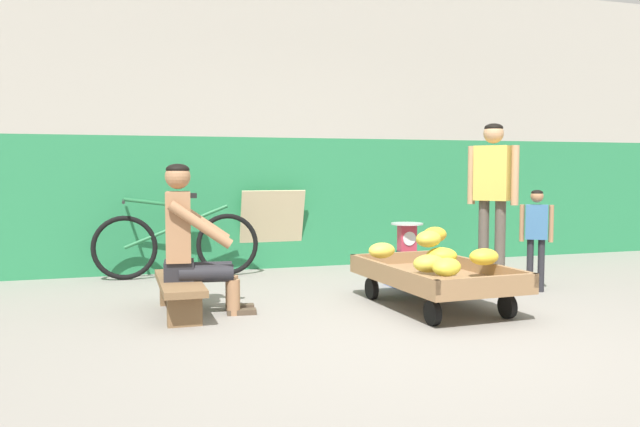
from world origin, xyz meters
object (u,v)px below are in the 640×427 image
at_px(bicycle_near_left, 177,243).
at_px(vendor_seated, 191,240).
at_px(customer_child, 536,229).
at_px(weighing_scale, 407,238).
at_px(plastic_crate, 407,270).
at_px(banana_cart, 435,278).
at_px(shopping_bag, 459,278).
at_px(customer_adult, 493,184).
at_px(low_bench, 179,288).
at_px(sign_board, 272,230).

bearing_deg(bicycle_near_left, vendor_seated, -92.33).
bearing_deg(bicycle_near_left, customer_child, -30.71).
bearing_deg(weighing_scale, plastic_crate, 90.00).
bearing_deg(banana_cart, weighing_scale, 77.01).
distance_m(bicycle_near_left, shopping_bag, 2.82).
bearing_deg(customer_adult, low_bench, -171.38).
bearing_deg(low_bench, sign_board, 58.94).
xyz_separation_m(weighing_scale, bicycle_near_left, (-2.02, 1.13, -0.10)).
bearing_deg(customer_adult, shopping_bag, -151.65).
bearing_deg(plastic_crate, low_bench, -164.36).
relative_size(low_bench, plastic_crate, 3.07).
height_order(vendor_seated, customer_adult, customer_adult).
xyz_separation_m(vendor_seated, sign_board, (1.13, 2.02, -0.13)).
bearing_deg(weighing_scale, customer_child, -33.64).
height_order(customer_adult, shopping_bag, customer_adult).
relative_size(plastic_crate, shopping_bag, 1.50).
xyz_separation_m(customer_child, shopping_bag, (-0.64, 0.22, -0.44)).
bearing_deg(vendor_seated, banana_cart, -11.50).
height_order(sign_board, customer_child, customer_child).
relative_size(weighing_scale, shopping_bag, 1.25).
distance_m(vendor_seated, sign_board, 2.32).
bearing_deg(banana_cart, customer_adult, 38.82).
bearing_deg(shopping_bag, banana_cart, -133.71).
distance_m(plastic_crate, customer_child, 1.23).
bearing_deg(sign_board, customer_adult, -41.17).
distance_m(weighing_scale, shopping_bag, 0.63).
distance_m(weighing_scale, customer_adult, 0.97).
bearing_deg(banana_cart, vendor_seated, 168.50).
height_order(banana_cart, plastic_crate, banana_cart).
relative_size(low_bench, customer_child, 1.21).
relative_size(sign_board, customer_child, 0.95).
bearing_deg(shopping_bag, weighing_scale, 126.96).
height_order(vendor_seated, customer_child, vendor_seated).
bearing_deg(shopping_bag, vendor_seated, -175.36).
bearing_deg(weighing_scale, vendor_seated, -163.50).
bearing_deg(customer_adult, customer_child, -73.43).
height_order(banana_cart, bicycle_near_left, bicycle_near_left).
relative_size(bicycle_near_left, customer_adult, 1.09).
xyz_separation_m(vendor_seated, bicycle_near_left, (0.07, 1.75, -0.21)).
relative_size(banana_cart, bicycle_near_left, 0.89).
xyz_separation_m(weighing_scale, shopping_bag, (0.32, -0.42, -0.33)).
height_order(low_bench, customer_child, customer_child).
xyz_separation_m(banana_cart, shopping_bag, (0.55, 0.57, -0.12)).
height_order(weighing_scale, customer_child, customer_child).
bearing_deg(customer_child, customer_adult, 106.57).
height_order(weighing_scale, bicycle_near_left, bicycle_near_left).
distance_m(banana_cart, customer_adult, 1.52).
distance_m(banana_cart, weighing_scale, 1.05).
bearing_deg(plastic_crate, vendor_seated, -163.48).
bearing_deg(shopping_bag, plastic_crate, 126.89).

